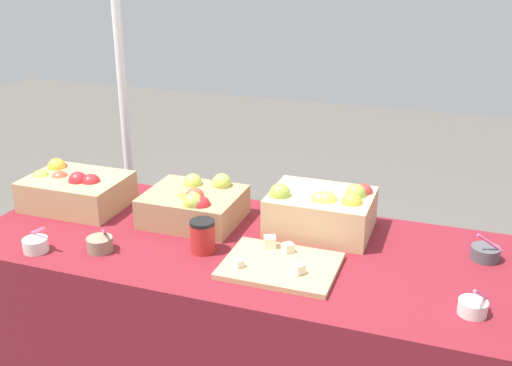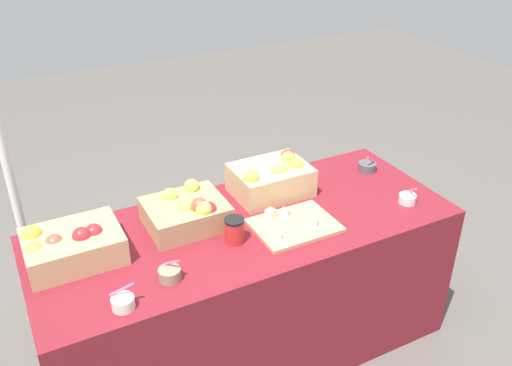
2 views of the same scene
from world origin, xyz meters
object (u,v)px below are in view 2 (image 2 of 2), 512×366
(cutting_board_front, at_px, (294,225))
(sample_bowl_far, at_px, (170,274))
(coffee_cup, at_px, (234,230))
(sample_bowl_mid, at_px, (408,198))
(sample_bowl_near, at_px, (367,167))
(apple_crate_middle, at_px, (187,212))
(apple_crate_left, at_px, (71,245))
(sample_bowl_extra, at_px, (123,302))
(apple_crate_right, at_px, (272,178))

(cutting_board_front, height_order, sample_bowl_far, sample_bowl_far)
(coffee_cup, bearing_deg, sample_bowl_mid, -6.08)
(sample_bowl_mid, distance_m, coffee_cup, 0.87)
(sample_bowl_mid, height_order, coffee_cup, coffee_cup)
(sample_bowl_near, bearing_deg, apple_crate_middle, -177.61)
(cutting_board_front, bearing_deg, apple_crate_left, 166.85)
(apple_crate_left, bearing_deg, sample_bowl_near, 2.47)
(sample_bowl_mid, xyz_separation_m, sample_bowl_far, (-1.20, -0.02, 0.00))
(cutting_board_front, bearing_deg, sample_bowl_extra, -168.56)
(sample_bowl_near, relative_size, sample_bowl_far, 1.09)
(apple_crate_left, height_order, sample_bowl_near, apple_crate_left)
(sample_bowl_far, distance_m, coffee_cup, 0.35)
(cutting_board_front, relative_size, coffee_cup, 3.20)
(apple_crate_right, distance_m, sample_bowl_mid, 0.65)
(apple_crate_right, relative_size, cutting_board_front, 1.00)
(sample_bowl_far, bearing_deg, sample_bowl_extra, -159.90)
(cutting_board_front, height_order, sample_bowl_mid, sample_bowl_mid)
(apple_crate_right, distance_m, sample_bowl_far, 0.78)
(sample_bowl_far, height_order, sample_bowl_extra, sample_bowl_extra)
(sample_bowl_near, distance_m, sample_bowl_far, 1.28)
(sample_bowl_near, height_order, sample_bowl_mid, sample_bowl_mid)
(sample_bowl_mid, bearing_deg, apple_crate_left, 169.26)
(sample_bowl_mid, xyz_separation_m, sample_bowl_extra, (-1.40, -0.09, 0.00))
(apple_crate_right, relative_size, sample_bowl_near, 3.49)
(apple_crate_right, relative_size, sample_bowl_mid, 3.45)
(sample_bowl_far, distance_m, sample_bowl_extra, 0.22)
(cutting_board_front, xyz_separation_m, sample_bowl_far, (-0.61, -0.09, 0.01))
(cutting_board_front, height_order, coffee_cup, coffee_cup)
(sample_bowl_near, xyz_separation_m, sample_bowl_far, (-1.23, -0.37, 0.00))
(apple_crate_right, height_order, sample_bowl_extra, apple_crate_right)
(sample_bowl_mid, distance_m, sample_bowl_extra, 1.40)
(apple_crate_left, bearing_deg, apple_crate_middle, 2.62)
(apple_crate_left, height_order, sample_bowl_far, apple_crate_left)
(apple_crate_middle, xyz_separation_m, sample_bowl_extra, (-0.40, -0.40, -0.04))
(apple_crate_right, relative_size, coffee_cup, 3.20)
(apple_crate_right, bearing_deg, sample_bowl_mid, -35.90)
(apple_crate_left, distance_m, sample_bowl_far, 0.43)
(sample_bowl_extra, bearing_deg, sample_bowl_near, 17.24)
(apple_crate_middle, height_order, coffee_cup, apple_crate_middle)
(sample_bowl_near, height_order, sample_bowl_extra, sample_bowl_near)
(apple_crate_right, bearing_deg, apple_crate_middle, -171.16)
(sample_bowl_mid, relative_size, sample_bowl_far, 1.10)
(apple_crate_middle, relative_size, sample_bowl_extra, 3.49)
(cutting_board_front, bearing_deg, sample_bowl_far, -171.59)
(sample_bowl_far, bearing_deg, coffee_cup, 18.70)
(cutting_board_front, distance_m, sample_bowl_mid, 0.59)
(sample_bowl_mid, relative_size, coffee_cup, 0.93)
(sample_bowl_far, bearing_deg, cutting_board_front, 8.41)
(apple_crate_left, relative_size, sample_bowl_mid, 3.59)
(apple_crate_left, bearing_deg, apple_crate_right, 5.63)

